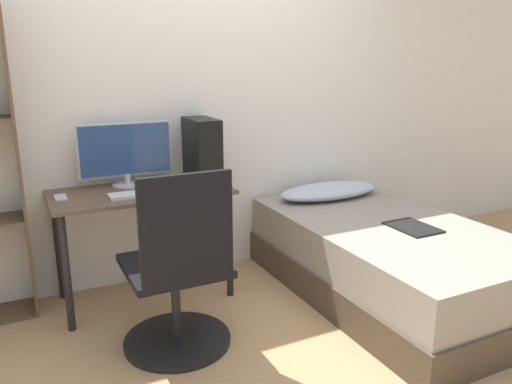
% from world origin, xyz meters
% --- Properties ---
extents(ground_plane, '(14.00, 14.00, 0.00)m').
position_xyz_m(ground_plane, '(0.00, 0.00, 0.00)').
color(ground_plane, tan).
extents(wall_back, '(8.00, 0.05, 2.50)m').
position_xyz_m(wall_back, '(0.00, 1.36, 1.25)').
color(wall_back, silver).
rests_on(wall_back, ground_plane).
extents(desk, '(1.11, 0.57, 0.73)m').
position_xyz_m(desk, '(-0.50, 1.05, 0.62)').
color(desk, brown).
rests_on(desk, ground_plane).
extents(office_chair, '(0.59, 0.59, 1.02)m').
position_xyz_m(office_chair, '(-0.49, 0.35, 0.38)').
color(office_chair, black).
rests_on(office_chair, ground_plane).
extents(bed, '(1.11, 1.92, 0.50)m').
position_xyz_m(bed, '(0.96, 0.38, 0.25)').
color(bed, '#4C3D2D').
rests_on(bed, ground_plane).
extents(pillow, '(0.84, 0.36, 0.11)m').
position_xyz_m(pillow, '(0.96, 1.08, 0.55)').
color(pillow, '#B2B7C6').
rests_on(pillow, bed).
extents(magazine, '(0.24, 0.32, 0.01)m').
position_xyz_m(magazine, '(1.03, 0.24, 0.50)').
color(magazine, black).
rests_on(magazine, bed).
extents(monitor, '(0.60, 0.20, 0.41)m').
position_xyz_m(monitor, '(-0.54, 1.22, 0.95)').
color(monitor, '#B7B7BC').
rests_on(monitor, desk).
extents(keyboard, '(0.40, 0.13, 0.02)m').
position_xyz_m(keyboard, '(-0.51, 0.94, 0.74)').
color(keyboard, silver).
rests_on(keyboard, desk).
extents(pc_tower, '(0.17, 0.35, 0.42)m').
position_xyz_m(pc_tower, '(-0.05, 1.14, 0.94)').
color(pc_tower, black).
rests_on(pc_tower, desk).
extents(mouse, '(0.06, 0.09, 0.02)m').
position_xyz_m(mouse, '(-0.26, 0.94, 0.74)').
color(mouse, black).
rests_on(mouse, desk).
extents(phone, '(0.07, 0.14, 0.01)m').
position_xyz_m(phone, '(-0.97, 1.08, 0.74)').
color(phone, '#B7B7BC').
rests_on(phone, desk).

